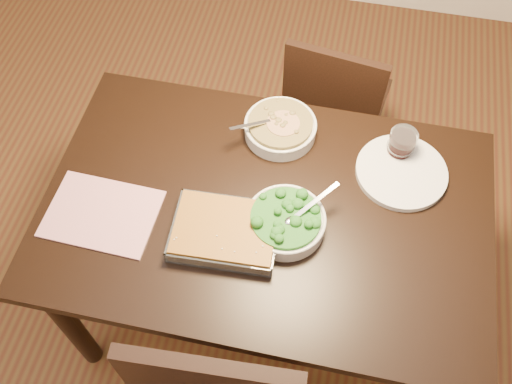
{
  "coord_description": "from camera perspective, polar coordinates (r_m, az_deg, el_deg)",
  "views": [
    {
      "loc": [
        0.16,
        -0.91,
        2.27
      ],
      "look_at": [
        -0.04,
        0.02,
        0.8
      ],
      "focal_mm": 40.0,
      "sensor_mm": 36.0,
      "label": 1
    }
  ],
  "objects": [
    {
      "name": "baking_dish",
      "position": [
        1.71,
        -3.09,
        -3.97
      ],
      "size": [
        0.33,
        0.25,
        0.06
      ],
      "rotation": [
        0.0,
        0.0,
        0.05
      ],
      "color": "silver",
      "rests_on": "table"
    },
    {
      "name": "dinner_plate",
      "position": [
        1.9,
        14.33,
        1.96
      ],
      "size": [
        0.3,
        0.3,
        0.02
      ],
      "primitive_type": "cylinder",
      "color": "silver",
      "rests_on": "table"
    },
    {
      "name": "wine_tumbler",
      "position": [
        1.92,
        14.36,
        4.73
      ],
      "size": [
        0.09,
        0.09,
        0.1
      ],
      "color": "black",
      "rests_on": "coaster"
    },
    {
      "name": "coaster",
      "position": [
        1.96,
        14.03,
        3.78
      ],
      "size": [
        0.1,
        0.1,
        0.0
      ],
      "primitive_type": "cube",
      "color": "white",
      "rests_on": "table"
    },
    {
      "name": "table",
      "position": [
        1.86,
        0.99,
        -3.13
      ],
      "size": [
        1.4,
        0.9,
        0.75
      ],
      "color": "black",
      "rests_on": "ground"
    },
    {
      "name": "magazine_a",
      "position": [
        1.83,
        -15.13,
        -2.09
      ],
      "size": [
        0.35,
        0.26,
        0.01
      ],
      "primitive_type": "cube",
      "rotation": [
        0.0,
        0.0,
        -0.03
      ],
      "color": "#C1375C",
      "rests_on": "table"
    },
    {
      "name": "stew_bowl",
      "position": [
        1.93,
        2.45,
        6.48
      ],
      "size": [
        0.24,
        0.24,
        0.09
      ],
      "color": "silver",
      "rests_on": "table"
    },
    {
      "name": "broccoli_bowl",
      "position": [
        1.72,
        2.97,
        -2.93
      ],
      "size": [
        0.24,
        0.24,
        0.09
      ],
      "color": "silver",
      "rests_on": "table"
    },
    {
      "name": "ground",
      "position": [
        2.46,
        0.76,
        -10.71
      ],
      "size": [
        4.0,
        4.0,
        0.0
      ],
      "primitive_type": "plane",
      "color": "#4A2315",
      "rests_on": "ground"
    },
    {
      "name": "chair_far",
      "position": [
        2.44,
        7.84,
        8.75
      ],
      "size": [
        0.45,
        0.45,
        0.83
      ],
      "rotation": [
        0.0,
        0.0,
        2.99
      ],
      "color": "black",
      "rests_on": "ground"
    }
  ]
}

